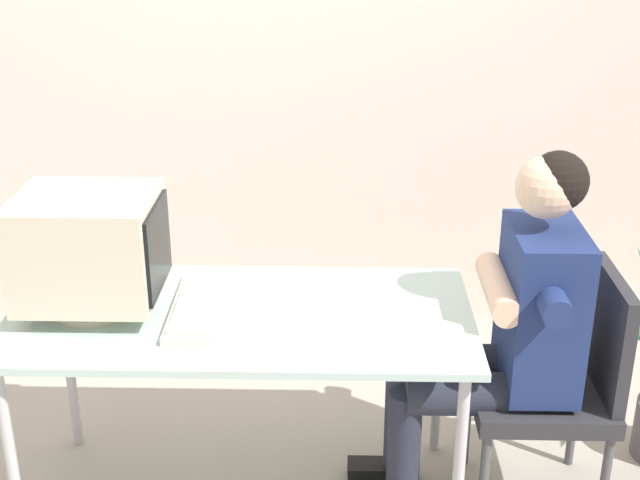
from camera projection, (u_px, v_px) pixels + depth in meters
The scene contains 5 objects.
desk at pixel (241, 329), 2.74m from camera, with size 1.46×0.71×0.71m.
crt_monitor at pixel (90, 248), 2.66m from camera, with size 0.43×0.36×0.38m.
keyboard at pixel (200, 306), 2.72m from camera, with size 0.17×0.47×0.03m.
office_chair at pixel (559, 378), 2.81m from camera, with size 0.44×0.44×0.84m.
person_seated at pixel (504, 326), 2.74m from camera, with size 0.71×0.56×1.24m.
Camera 1 is at (0.31, -2.41, 1.96)m, focal length 48.54 mm.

